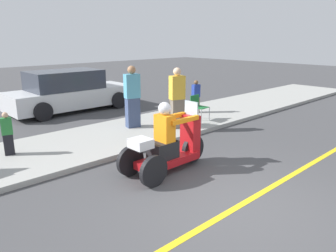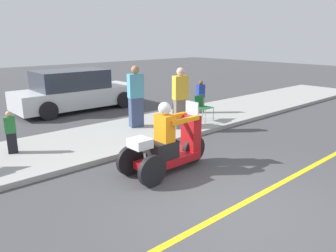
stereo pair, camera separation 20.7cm
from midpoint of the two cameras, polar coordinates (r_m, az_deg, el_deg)
ground_plane at (r=5.68m, az=10.70°, el=-13.84°), size 60.00×60.00×0.00m
lane_stripe at (r=5.86m, az=12.15°, el=-12.94°), size 24.00×0.12×0.01m
sidewalk_strip at (r=8.91m, az=-13.84°, el=-2.71°), size 28.00×2.80×0.12m
motorcycle_trike at (r=6.80m, az=-0.82°, el=-3.63°), size 2.10×0.82×1.49m
spectator_far_back at (r=8.31m, az=-26.81°, el=-1.33°), size 0.27×0.20×1.00m
spectator_with_child at (r=11.68m, az=4.35°, el=5.04°), size 0.30×0.20×1.16m
spectator_by_tree at (r=9.74m, az=-6.84°, el=4.86°), size 0.49×0.36×1.82m
spectator_mid_group at (r=9.60m, az=0.96°, el=4.67°), size 0.48×0.37×1.78m
folding_chair_set_back at (r=10.55m, az=4.61°, el=3.64°), size 0.50×0.50×0.82m
parked_car_lot_far at (r=13.08m, az=-17.20°, el=5.71°), size 4.71×1.98×1.54m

